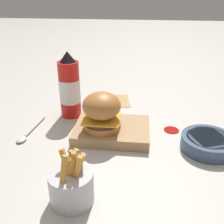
{
  "coord_description": "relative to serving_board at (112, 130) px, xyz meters",
  "views": [
    {
      "loc": [
        -0.14,
        0.78,
        0.44
      ],
      "look_at": [
        -0.06,
        0.05,
        0.08
      ],
      "focal_mm": 42.0,
      "sensor_mm": 36.0,
      "label": 1
    }
  ],
  "objects": [
    {
      "name": "spoon",
      "position": [
        0.27,
        0.04,
        -0.01
      ],
      "size": [
        0.04,
        0.18,
        0.01
      ],
      "rotation": [
        0.0,
        0.0,
        1.45
      ],
      "color": "silver",
      "rests_on": "ground_plane"
    },
    {
      "name": "serving_board",
      "position": [
        0.0,
        0.0,
        0.0
      ],
      "size": [
        0.24,
        0.18,
        0.03
      ],
      "color": "#A37A51",
      "rests_on": "ground_plane"
    },
    {
      "name": "burger",
      "position": [
        0.03,
        0.01,
        0.08
      ],
      "size": [
        0.12,
        0.12,
        0.12
      ],
      "color": "#AD6B33",
      "rests_on": "serving_board"
    },
    {
      "name": "fries_basket",
      "position": [
        0.06,
        0.29,
        0.03
      ],
      "size": [
        0.1,
        0.1,
        0.14
      ],
      "color": "#B7B7BC",
      "rests_on": "ground_plane"
    },
    {
      "name": "ketchup_bottle",
      "position": [
        0.17,
        -0.13,
        0.09
      ],
      "size": [
        0.08,
        0.08,
        0.24
      ],
      "color": "red",
      "rests_on": "ground_plane"
    },
    {
      "name": "parchment_square",
      "position": [
        0.03,
        -0.27,
        -0.02
      ],
      "size": [
        0.15,
        0.15,
        0.0
      ],
      "color": "tan",
      "rests_on": "ground_plane"
    },
    {
      "name": "ground_plane",
      "position": [
        0.06,
        -0.05,
        -0.02
      ],
      "size": [
        6.0,
        6.0,
        0.0
      ],
      "primitive_type": "plane",
      "color": "#B7B2A8"
    },
    {
      "name": "side_bowl",
      "position": [
        -0.29,
        0.05,
        0.01
      ],
      "size": [
        0.16,
        0.16,
        0.04
      ],
      "color": "#384C66",
      "rests_on": "ground_plane"
    },
    {
      "name": "ketchup_puddle",
      "position": [
        -0.2,
        -0.05,
        -0.01
      ],
      "size": [
        0.05,
        0.05,
        0.0
      ],
      "color": "#9E140F",
      "rests_on": "ground_plane"
    }
  ]
}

